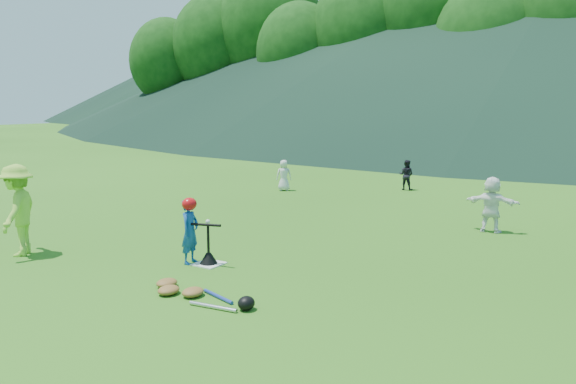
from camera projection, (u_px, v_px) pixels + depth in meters
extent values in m
plane|color=#2C6116|center=(209.00, 264.00, 9.46)|extent=(120.00, 120.00, 0.00)
cube|color=silver|center=(209.00, 264.00, 9.46)|extent=(0.45, 0.45, 0.02)
sphere|color=white|center=(208.00, 222.00, 9.34)|extent=(0.08, 0.08, 0.08)
imported|color=#144690|center=(190.00, 231.00, 9.45)|extent=(0.33, 0.44, 1.10)
imported|color=#95D03D|center=(18.00, 210.00, 9.93)|extent=(1.12, 1.21, 1.63)
imported|color=silver|center=(284.00, 175.00, 17.29)|extent=(0.56, 0.51, 0.96)
imported|color=black|center=(406.00, 175.00, 17.44)|extent=(0.47, 0.38, 0.94)
imported|color=white|center=(492.00, 204.00, 11.73)|extent=(1.11, 0.39, 1.18)
cone|color=black|center=(209.00, 258.00, 9.44)|extent=(0.30, 0.30, 0.18)
cylinder|color=black|center=(208.00, 238.00, 9.39)|extent=(0.04, 0.04, 0.50)
ellipsoid|color=red|center=(189.00, 204.00, 9.38)|extent=(0.24, 0.26, 0.22)
cylinder|color=black|center=(204.00, 225.00, 9.29)|extent=(0.62, 0.15, 0.07)
ellipsoid|color=olive|center=(169.00, 290.00, 7.98)|extent=(0.28, 0.34, 0.13)
ellipsoid|color=olive|center=(193.00, 292.00, 7.89)|extent=(0.28, 0.34, 0.13)
ellipsoid|color=olive|center=(167.00, 283.00, 8.29)|extent=(0.28, 0.34, 0.13)
cylinder|color=silver|center=(213.00, 307.00, 7.43)|extent=(0.72, 0.15, 0.06)
cylinder|color=#263FA5|center=(218.00, 296.00, 7.82)|extent=(0.66, 0.25, 0.05)
ellipsoid|color=black|center=(246.00, 303.00, 7.37)|extent=(0.22, 0.24, 0.19)
cube|color=gray|center=(521.00, 139.00, 32.72)|extent=(70.00, 0.03, 1.20)
cube|color=yellow|center=(522.00, 128.00, 32.62)|extent=(70.00, 0.08, 0.08)
cylinder|color=gray|center=(114.00, 126.00, 51.21)|extent=(0.07, 0.07, 1.30)
cylinder|color=gray|center=(521.00, 139.00, 32.72)|extent=(0.07, 0.07, 1.30)
cylinder|color=#382314|center=(169.00, 114.00, 52.81)|extent=(0.56, 0.56, 3.15)
ellipsoid|color=#164711|center=(167.00, 60.00, 52.02)|extent=(6.84, 6.84, 7.87)
cylinder|color=#382314|center=(218.00, 111.00, 51.48)|extent=(0.56, 0.56, 3.74)
ellipsoid|color=#164711|center=(217.00, 45.00, 50.54)|extent=(8.13, 8.13, 9.35)
cylinder|color=#382314|center=(271.00, 108.00, 50.15)|extent=(0.56, 0.56, 4.34)
ellipsoid|color=#164711|center=(270.00, 29.00, 49.06)|extent=(9.42, 9.42, 10.84)
cylinder|color=#382314|center=(299.00, 116.00, 45.20)|extent=(0.56, 0.56, 3.18)
ellipsoid|color=#164711|center=(300.00, 52.00, 44.40)|extent=(6.92, 6.92, 7.95)
cylinder|color=#382314|center=(362.00, 113.00, 43.87)|extent=(0.56, 0.56, 3.78)
ellipsoid|color=#164711|center=(363.00, 34.00, 42.92)|extent=(8.21, 8.21, 9.44)
cylinder|color=#382314|center=(428.00, 109.00, 42.54)|extent=(0.56, 0.56, 4.38)
ellipsoid|color=#164711|center=(432.00, 14.00, 41.44)|extent=(9.50, 9.50, 10.92)
cylinder|color=#382314|center=(483.00, 119.00, 37.59)|extent=(0.56, 0.56, 3.22)
ellipsoid|color=#164711|center=(487.00, 40.00, 36.78)|extent=(6.99, 6.99, 8.04)
cylinder|color=#382314|center=(565.00, 115.00, 36.26)|extent=(0.56, 0.56, 3.81)
ellipsoid|color=#164711|center=(573.00, 18.00, 35.30)|extent=(8.28, 8.28, 9.53)
cone|color=black|center=(296.00, 59.00, 95.05)|extent=(80.00, 80.00, 20.00)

